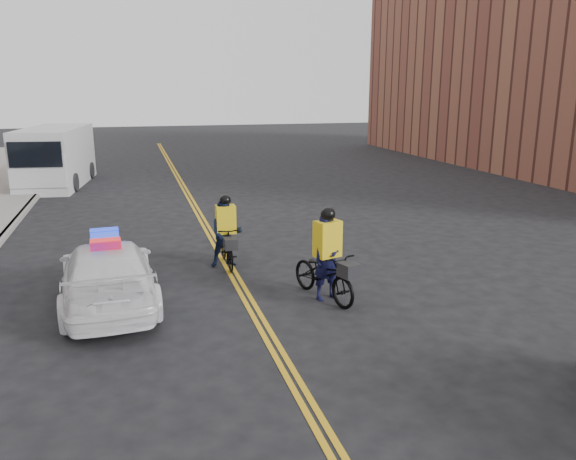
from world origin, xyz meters
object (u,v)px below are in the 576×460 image
(police_cruiser, at_px, (108,273))
(cyclist_near, at_px, (327,267))
(cargo_van, at_px, (55,158))
(cyclist_far, at_px, (226,238))

(police_cruiser, xyz_separation_m, cyclist_near, (4.45, -0.93, 0.02))
(police_cruiser, distance_m, cargo_van, 16.04)
(police_cruiser, relative_size, cyclist_far, 2.55)
(police_cruiser, height_order, cyclist_near, cyclist_near)
(cargo_van, height_order, cyclist_far, cargo_van)
(cyclist_near, distance_m, cyclist_far, 3.26)
(police_cruiser, distance_m, cyclist_near, 4.54)
(cargo_van, distance_m, cyclist_far, 14.98)
(police_cruiser, xyz_separation_m, cyclist_far, (2.77, 1.86, 0.05))
(cyclist_far, bearing_deg, cargo_van, 112.01)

